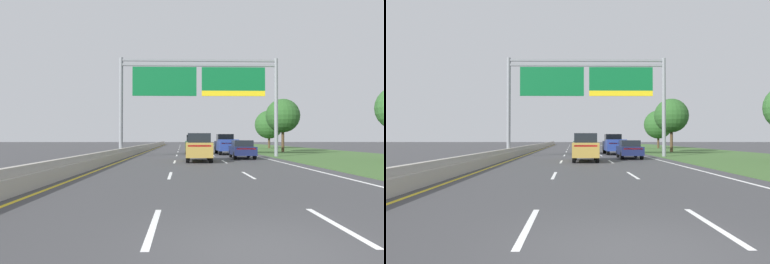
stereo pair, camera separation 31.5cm
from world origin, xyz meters
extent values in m
plane|color=#3D3D3F|center=(0.00, 35.00, 0.00)|extent=(220.00, 220.00, 0.00)
cube|color=white|center=(-1.85, 1.50, 0.00)|extent=(0.14, 3.00, 0.01)
cube|color=white|center=(-1.85, 10.50, 0.00)|extent=(0.14, 3.00, 0.01)
cube|color=white|center=(-1.85, 19.50, 0.00)|extent=(0.14, 3.00, 0.01)
cube|color=white|center=(-1.85, 28.50, 0.00)|extent=(0.14, 3.00, 0.01)
cube|color=white|center=(-1.85, 37.50, 0.00)|extent=(0.14, 3.00, 0.01)
cube|color=white|center=(-1.85, 46.50, 0.00)|extent=(0.14, 3.00, 0.01)
cube|color=white|center=(-1.85, 55.50, 0.00)|extent=(0.14, 3.00, 0.01)
cube|color=white|center=(-1.85, 64.50, 0.00)|extent=(0.14, 3.00, 0.01)
cube|color=white|center=(-1.85, 73.50, 0.00)|extent=(0.14, 3.00, 0.01)
cube|color=white|center=(-1.85, 82.50, 0.00)|extent=(0.14, 3.00, 0.01)
cube|color=white|center=(1.85, 1.50, 0.00)|extent=(0.14, 3.00, 0.01)
cube|color=white|center=(1.85, 10.50, 0.00)|extent=(0.14, 3.00, 0.01)
cube|color=white|center=(1.85, 19.50, 0.00)|extent=(0.14, 3.00, 0.01)
cube|color=white|center=(1.85, 28.50, 0.00)|extent=(0.14, 3.00, 0.01)
cube|color=white|center=(1.85, 37.50, 0.00)|extent=(0.14, 3.00, 0.01)
cube|color=white|center=(1.85, 46.50, 0.00)|extent=(0.14, 3.00, 0.01)
cube|color=white|center=(1.85, 55.50, 0.00)|extent=(0.14, 3.00, 0.01)
cube|color=white|center=(1.85, 64.50, 0.00)|extent=(0.14, 3.00, 0.01)
cube|color=white|center=(1.85, 73.50, 0.00)|extent=(0.14, 3.00, 0.01)
cube|color=white|center=(1.85, 82.50, 0.00)|extent=(0.14, 3.00, 0.01)
cube|color=white|center=(5.90, 35.00, 0.00)|extent=(0.16, 106.00, 0.01)
cube|color=gold|center=(-5.90, 35.00, 0.00)|extent=(0.16, 106.00, 0.01)
cube|color=#3D602D|center=(13.95, 35.00, 0.01)|extent=(14.00, 110.00, 0.02)
cube|color=#A8A399|center=(-6.60, 35.00, 0.28)|extent=(0.60, 110.00, 0.55)
cube|color=#A8A399|center=(-6.60, 35.00, 0.70)|extent=(0.25, 110.00, 0.30)
cylinder|color=gray|center=(-7.05, 26.22, 4.68)|extent=(0.36, 0.36, 9.35)
cylinder|color=gray|center=(7.65, 26.22, 4.68)|extent=(0.36, 0.36, 9.35)
cube|color=gray|center=(0.30, 26.22, 9.13)|extent=(14.70, 0.24, 0.20)
cube|color=gray|center=(0.30, 26.22, 8.68)|extent=(14.70, 0.24, 0.20)
cube|color=#0C602D|center=(-2.95, 26.04, 7.09)|extent=(6.00, 0.12, 2.73)
cube|color=#0C602D|center=(3.55, 26.04, 7.34)|extent=(6.00, 0.12, 2.23)
cube|color=yellow|center=(3.55, 26.04, 5.97)|extent=(6.00, 0.12, 0.50)
cube|color=navy|center=(3.49, 31.17, 0.92)|extent=(2.03, 5.41, 1.00)
cube|color=black|center=(3.48, 32.02, 1.81)|extent=(1.73, 1.91, 0.78)
cube|color=#B21414|center=(3.51, 28.51, 1.22)|extent=(1.68, 0.09, 0.12)
cube|color=navy|center=(3.50, 29.44, 1.52)|extent=(2.01, 1.96, 0.20)
cylinder|color=black|center=(2.63, 33.00, 0.42)|extent=(0.30, 0.84, 0.84)
cylinder|color=black|center=(4.33, 33.01, 0.42)|extent=(0.30, 0.84, 0.84)
cylinder|color=black|center=(2.65, 29.32, 0.42)|extent=(0.30, 0.84, 0.84)
cylinder|color=black|center=(4.35, 29.33, 0.42)|extent=(0.30, 0.84, 0.84)
cube|color=#A38438|center=(-0.03, 20.01, 0.91)|extent=(2.03, 4.75, 1.05)
cube|color=black|center=(-0.03, 19.86, 1.77)|extent=(1.72, 3.04, 0.68)
cube|color=#B21414|center=(-0.09, 17.70, 1.22)|extent=(1.60, 0.12, 0.12)
cylinder|color=black|center=(-0.80, 21.63, 0.38)|extent=(0.28, 0.77, 0.76)
cylinder|color=black|center=(0.84, 21.58, 0.38)|extent=(0.28, 0.77, 0.76)
cylinder|color=black|center=(-0.89, 18.43, 0.38)|extent=(0.28, 0.77, 0.76)
cylinder|color=black|center=(0.75, 18.39, 0.38)|extent=(0.28, 0.77, 0.76)
cube|color=#193D23|center=(0.05, 32.13, 0.91)|extent=(2.04, 4.75, 1.05)
cube|color=black|center=(0.04, 31.98, 1.77)|extent=(1.72, 3.05, 0.68)
cube|color=#B21414|center=(-0.02, 29.83, 1.22)|extent=(1.60, 0.13, 0.12)
cylinder|color=black|center=(-0.73, 33.76, 0.38)|extent=(0.28, 0.77, 0.76)
cylinder|color=black|center=(0.91, 33.71, 0.38)|extent=(0.28, 0.77, 0.76)
cylinder|color=black|center=(-0.82, 30.56, 0.38)|extent=(0.28, 0.77, 0.76)
cylinder|color=black|center=(0.82, 30.51, 0.38)|extent=(0.28, 0.77, 0.76)
cube|color=#161E47|center=(3.87, 23.38, 0.69)|extent=(1.93, 4.44, 0.72)
cube|color=black|center=(3.86, 23.33, 1.31)|extent=(1.62, 2.34, 0.52)
cube|color=#B21414|center=(3.81, 21.22, 0.91)|extent=(1.53, 0.12, 0.12)
cylinder|color=black|center=(3.10, 24.90, 0.33)|extent=(0.24, 0.67, 0.66)
cylinder|color=black|center=(4.70, 24.86, 0.33)|extent=(0.24, 0.67, 0.66)
cylinder|color=black|center=(3.03, 21.91, 0.33)|extent=(0.24, 0.67, 0.66)
cylinder|color=black|center=(4.63, 21.87, 0.33)|extent=(0.24, 0.67, 0.66)
cylinder|color=#4C3823|center=(11.46, 36.65, 1.45)|extent=(0.36, 0.36, 2.90)
sphere|color=#285623|center=(11.46, 36.65, 4.61)|extent=(4.28, 4.28, 4.28)
cylinder|color=#4C3823|center=(13.62, 51.58, 1.07)|extent=(0.36, 0.36, 2.15)
sphere|color=#285623|center=(13.62, 51.58, 4.09)|extent=(4.85, 4.85, 4.85)
camera|label=1|loc=(-1.27, -5.17, 1.75)|focal=31.15mm
camera|label=2|loc=(-0.95, -5.18, 1.75)|focal=31.15mm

